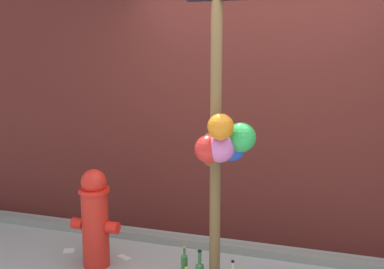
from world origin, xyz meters
name	(u,v)px	position (x,y,z in m)	size (l,w,h in m)	color
building_wall	(262,75)	(0.00, 1.44, 1.69)	(10.00, 0.20, 3.37)	#561E19
curb_strip	(250,250)	(0.00, 1.04, 0.04)	(8.00, 0.12, 0.08)	gray
memorial_post	(221,118)	(-0.09, 0.21, 1.42)	(0.53, 0.48, 2.63)	brown
fire_hydrant	(95,218)	(-1.28, 0.38, 0.45)	(0.45, 0.27, 0.89)	red
bottle_1	(184,266)	(-0.44, 0.37, 0.12)	(0.06, 0.06, 0.30)	#337038
litter_0	(69,251)	(-1.69, 0.57, 0.00)	(0.11, 0.10, 0.01)	silver
litter_2	(124,257)	(-1.12, 0.60, 0.00)	(0.14, 0.06, 0.01)	silver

